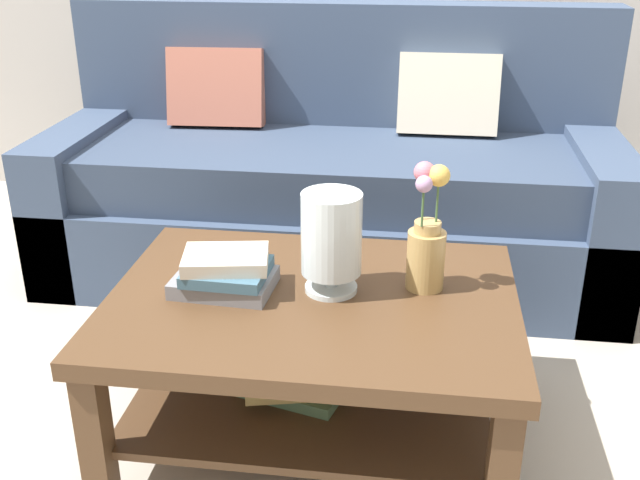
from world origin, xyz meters
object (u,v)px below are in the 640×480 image
at_px(couch, 332,184).
at_px(book_stack_main, 226,273).
at_px(flower_pitcher, 427,242).
at_px(coffee_table, 311,336).
at_px(glass_hurricane_vase, 331,237).

bearing_deg(couch, book_stack_main, -97.68).
relative_size(couch, book_stack_main, 8.13).
bearing_deg(flower_pitcher, couch, 110.07).
bearing_deg(book_stack_main, couch, 82.32).
xyz_separation_m(couch, coffee_table, (0.08, -1.15, -0.04)).
distance_m(coffee_table, book_stack_main, 0.30).
xyz_separation_m(couch, book_stack_main, (-0.15, -1.14, 0.13)).
bearing_deg(glass_hurricane_vase, coffee_table, -139.84).
xyz_separation_m(glass_hurricane_vase, flower_pitcher, (0.25, 0.05, -0.02)).
distance_m(couch, coffee_table, 1.15).
height_order(glass_hurricane_vase, flower_pitcher, flower_pitcher).
relative_size(couch, glass_hurricane_vase, 8.05).
distance_m(glass_hurricane_vase, flower_pitcher, 0.26).
height_order(coffee_table, glass_hurricane_vase, glass_hurricane_vase).
height_order(book_stack_main, glass_hurricane_vase, glass_hurricane_vase).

